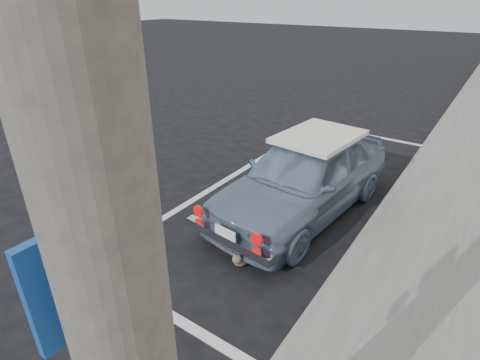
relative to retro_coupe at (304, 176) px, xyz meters
The scene contains 7 objects.
ground 2.50m from the retro_coupe, 108.05° to the right, with size 80.00×80.00×0.00m, color black.
sidewalk 2.53m from the retro_coupe, ahead, with size 2.80×40.00×0.15m, color slate.
pline_rear 2.88m from the retro_coupe, 95.12° to the right, with size 3.00×0.12×0.01m, color silver.
pline_front 4.25m from the retro_coupe, 93.43° to the left, with size 3.00×0.12×0.01m, color silver.
pline_side 1.89m from the retro_coupe, 157.21° to the left, with size 0.12×7.00×0.01m, color silver.
retro_coupe is the anchor object (origin of this frame).
cat 1.73m from the retro_coupe, 90.92° to the right, with size 0.24×0.47×0.25m.
Camera 1 is at (2.89, -2.52, 3.12)m, focal length 28.00 mm.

